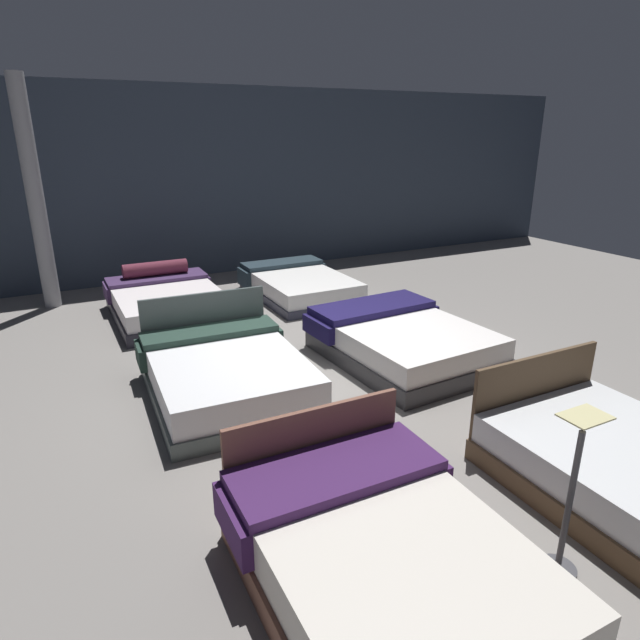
% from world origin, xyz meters
% --- Properties ---
extents(ground_plane, '(18.00, 18.00, 0.02)m').
position_xyz_m(ground_plane, '(0.00, 0.00, -0.01)').
color(ground_plane, gray).
extents(showroom_back_wall, '(18.00, 0.06, 3.50)m').
position_xyz_m(showroom_back_wall, '(0.00, 5.18, 1.75)').
color(showroom_back_wall, '#333D4C').
rests_on(showroom_back_wall, ground_plane).
extents(bed_0, '(1.56, 2.01, 0.84)m').
position_xyz_m(bed_0, '(-1.13, -3.02, 0.26)').
color(bed_0, brown).
rests_on(bed_0, ground_plane).
extents(bed_1, '(1.55, 2.08, 0.82)m').
position_xyz_m(bed_1, '(1.10, -3.12, 0.22)').
color(bed_1, brown).
rests_on(bed_1, ground_plane).
extents(bed_2, '(1.70, 2.07, 0.90)m').
position_xyz_m(bed_2, '(-1.13, -0.03, 0.24)').
color(bed_2, '#4A5554').
rests_on(bed_2, ground_plane).
extents(bed_3, '(1.79, 2.17, 0.55)m').
position_xyz_m(bed_3, '(1.11, -0.09, 0.24)').
color(bed_3, '#2D2C2E').
rests_on(bed_3, ground_plane).
extents(bed_4, '(1.62, 2.10, 0.71)m').
position_xyz_m(bed_4, '(-1.12, 2.91, 0.23)').
color(bed_4, black).
rests_on(bed_4, ground_plane).
extents(bed_5, '(1.55, 2.15, 0.46)m').
position_xyz_m(bed_5, '(1.14, 2.96, 0.20)').
color(bed_5, '#262736').
rests_on(bed_5, ground_plane).
extents(price_sign, '(0.28, 0.24, 1.13)m').
position_xyz_m(price_sign, '(0.00, -3.39, 0.44)').
color(price_sign, '#3F3F44').
rests_on(price_sign, ground_plane).
extents(support_pillar, '(0.25, 0.25, 3.50)m').
position_xyz_m(support_pillar, '(-2.66, 4.29, 1.75)').
color(support_pillar, '#99999E').
rests_on(support_pillar, ground_plane).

